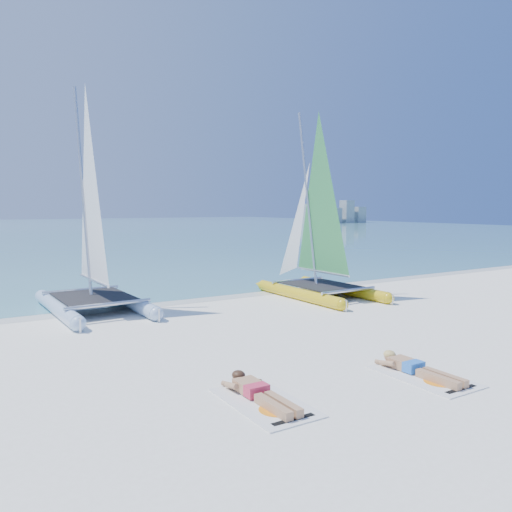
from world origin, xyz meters
The scene contains 10 objects.
ground centered at (0.00, 0.00, 0.00)m, with size 140.00×140.00×0.00m, color white.
sea centered at (0.00, 63.00, 0.01)m, with size 140.00×115.00×0.01m, color #6FAEBA.
wet_sand_strip centered at (0.00, 5.50, 0.00)m, with size 140.00×1.40×0.01m, color silver.
distant_skyline centered at (53.71, 62.00, 1.94)m, with size 14.00×2.00×5.00m.
catamaran_blue centered at (-3.26, 5.36, 2.02)m, with size 2.55×5.05×6.78m.
catamaran_yellow centered at (3.75, 4.10, 2.02)m, with size 2.31×5.05×6.41m.
towel_a centered at (-2.70, -3.03, 0.01)m, with size 1.00×1.85×0.02m, color white.
sunbather_a centered at (-2.70, -2.83, 0.12)m, with size 0.37×1.73×0.26m.
towel_b centered at (0.32, -3.51, 0.01)m, with size 1.00×1.85×0.02m, color white.
sunbather_b centered at (0.32, -3.31, 0.12)m, with size 0.37×1.73×0.26m.
Camera 1 is at (-6.65, -9.23, 2.99)m, focal length 35.00 mm.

